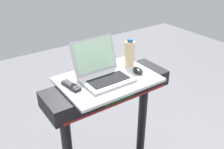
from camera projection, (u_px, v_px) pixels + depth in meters
name	position (u px, v px, depth m)	size (l,w,h in m)	color
desk_board	(108.00, 79.00, 1.70)	(0.64, 0.46, 0.02)	silver
laptop	(103.00, 71.00, 1.68)	(0.33, 0.32, 0.24)	#B7B7BC
computer_mouse	(138.00, 70.00, 1.77)	(0.06, 0.10, 0.03)	black
water_bottle	(130.00, 53.00, 1.83)	(0.07, 0.07, 0.21)	beige
tv_remote	(71.00, 85.00, 1.59)	(0.07, 0.17, 0.02)	#232326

